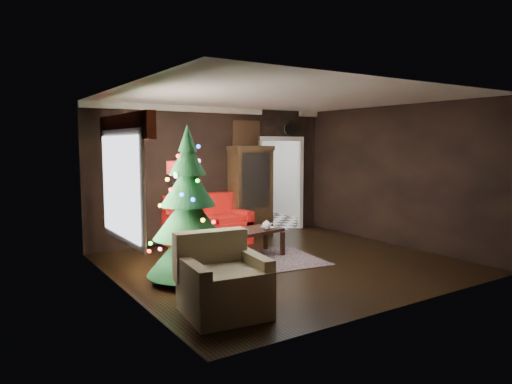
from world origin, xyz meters
TOP-DOWN VIEW (x-y plane):
  - floor at (0.00, 0.00)m, footprint 5.50×5.50m
  - ceiling at (0.00, 0.00)m, footprint 5.50×5.50m
  - wall_back at (0.00, 2.50)m, footprint 5.50×0.00m
  - wall_front at (0.00, -2.50)m, footprint 5.50×0.00m
  - wall_left at (-2.75, 0.00)m, footprint 0.00×5.50m
  - wall_right at (2.75, 0.00)m, footprint 0.00×5.50m
  - doorway at (1.70, 2.50)m, footprint 1.10×0.10m
  - left_window at (-2.71, 0.20)m, footprint 0.05×1.60m
  - valance at (-2.63, 0.20)m, footprint 0.12×2.10m
  - kitchen_floor at (1.70, 4.00)m, footprint 3.00×3.00m
  - kitchen_window at (1.70, 5.45)m, footprint 0.70×0.06m
  - rug at (-0.36, 0.38)m, footprint 2.43×1.89m
  - loveseat at (-0.40, 2.05)m, footprint 1.70×0.90m
  - curio_cabinet at (0.75, 2.27)m, footprint 0.90×0.45m
  - floor_lamp at (-1.27, 1.71)m, footprint 0.35×0.35m
  - christmas_tree at (-1.80, -0.05)m, footprint 1.61×1.61m
  - armchair at (-2.02, -1.50)m, footprint 1.08×1.08m
  - coffee_table at (-0.20, 0.74)m, footprint 1.16×0.81m
  - teapot at (0.01, 0.57)m, footprint 0.19×0.19m
  - cup_a at (-0.46, 0.49)m, footprint 0.09×0.09m
  - cup_b at (-0.58, 0.68)m, footprint 0.06×0.06m
  - book at (0.06, 0.72)m, footprint 0.18×0.02m
  - wall_clock at (1.95, 2.45)m, footprint 0.32×0.32m
  - painting at (0.75, 2.46)m, footprint 0.62×0.05m
  - kitchen_counter at (1.70, 5.20)m, footprint 1.80×0.60m
  - kitchen_table at (1.40, 3.70)m, footprint 0.70×0.70m

SIDE VIEW (x-z plane):
  - floor at x=0.00m, z-range 0.00..0.00m
  - kitchen_floor at x=1.70m, z-range 0.00..0.00m
  - rug at x=-0.36m, z-range 0.00..0.01m
  - coffee_table at x=-0.20m, z-range 0.01..0.49m
  - kitchen_table at x=1.40m, z-range 0.00..0.75m
  - kitchen_counter at x=1.70m, z-range 0.00..0.90m
  - armchair at x=-2.02m, z-range -0.04..0.96m
  - loveseat at x=-0.40m, z-range 0.00..1.00m
  - cup_b at x=-0.58m, z-range 0.49..0.55m
  - cup_a at x=-0.46m, z-range 0.49..0.55m
  - teapot at x=0.01m, z-range 0.49..0.66m
  - book at x=0.06m, z-range 0.49..0.73m
  - floor_lamp at x=-1.27m, z-range -0.06..1.72m
  - curio_cabinet at x=0.75m, z-range 0.00..1.90m
  - doorway at x=1.70m, z-range 0.00..2.10m
  - christmas_tree at x=-1.80m, z-range -0.14..2.24m
  - wall_back at x=0.00m, z-range -1.35..4.15m
  - wall_front at x=0.00m, z-range -1.35..4.15m
  - wall_left at x=-2.75m, z-range -1.35..4.15m
  - wall_right at x=2.75m, z-range -1.35..4.15m
  - left_window at x=-2.71m, z-range 0.75..2.15m
  - kitchen_window at x=1.70m, z-range 1.35..2.05m
  - painting at x=0.75m, z-range 1.99..2.51m
  - valance at x=-2.63m, z-range 2.10..2.44m
  - wall_clock at x=1.95m, z-range 2.35..2.41m
  - ceiling at x=0.00m, z-range 2.80..2.80m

